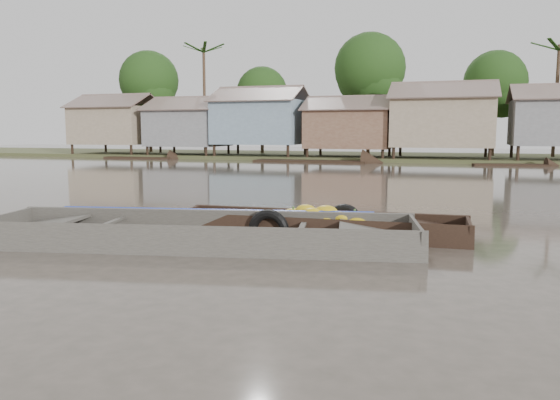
% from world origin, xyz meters
% --- Properties ---
extents(ground, '(120.00, 120.00, 0.00)m').
position_xyz_m(ground, '(0.00, 0.00, 0.00)').
color(ground, '#453F34').
rests_on(ground, ground).
extents(riverbank, '(120.00, 12.47, 10.22)m').
position_xyz_m(riverbank, '(3.03, 31.86, 3.07)').
color(riverbank, '#384723').
rests_on(riverbank, ground).
extents(banana_boat, '(5.95, 1.68, 0.85)m').
position_xyz_m(banana_boat, '(0.66, 1.37, 0.17)').
color(banana_boat, black).
rests_on(banana_boat, ground).
extents(viewer_boat, '(8.18, 3.51, 0.64)m').
position_xyz_m(viewer_boat, '(-1.07, -0.18, 0.07)').
color(viewer_boat, '#3D3933').
rests_on(viewer_boat, ground).
extents(distant_boats, '(48.77, 15.42, 0.35)m').
position_xyz_m(distant_boats, '(7.94, 24.01, -0.05)').
color(distant_boats, black).
rests_on(distant_boats, ground).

